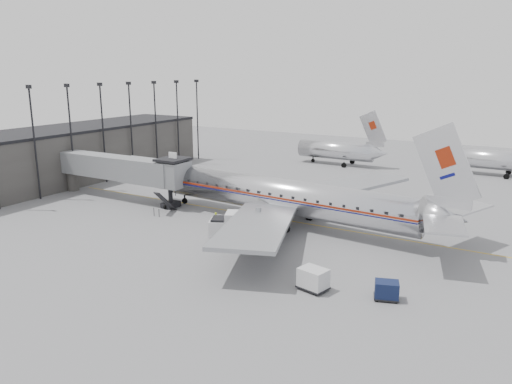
# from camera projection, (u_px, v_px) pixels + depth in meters

# --- Properties ---
(ground) EXTENTS (160.00, 160.00, 0.00)m
(ground) POSITION_uv_depth(u_px,v_px,m) (215.00, 226.00, 56.32)
(ground) COLOR slate
(ground) RESTS_ON ground
(terminal) EXTENTS (12.00, 46.00, 8.00)m
(terminal) POSITION_uv_depth(u_px,v_px,m) (76.00, 153.00, 80.35)
(terminal) COLOR #3C3836
(terminal) RESTS_ON ground
(apron_line) EXTENTS (60.00, 0.15, 0.01)m
(apron_line) POSITION_uv_depth(u_px,v_px,m) (264.00, 217.00, 59.89)
(apron_line) COLOR gold
(apron_line) RESTS_ON ground
(jet_bridge) EXTENTS (21.00, 6.20, 7.10)m
(jet_bridge) POSITION_uv_depth(u_px,v_px,m) (127.00, 170.00, 66.53)
(jet_bridge) COLOR #5B5D60
(jet_bridge) RESTS_ON ground
(floodlight_masts) EXTENTS (0.90, 42.25, 15.25)m
(floodlight_masts) POSITION_uv_depth(u_px,v_px,m) (117.00, 127.00, 78.64)
(floodlight_masts) COLOR black
(floodlight_masts) RESTS_ON ground
(distant_aircraft_near) EXTENTS (16.39, 3.20, 10.26)m
(distant_aircraft_near) POSITION_uv_depth(u_px,v_px,m) (337.00, 150.00, 91.77)
(distant_aircraft_near) COLOR silver
(distant_aircraft_near) RESTS_ON ground
(distant_aircraft_mid) EXTENTS (16.39, 3.20, 10.26)m
(distant_aircraft_mid) POSITION_uv_depth(u_px,v_px,m) (494.00, 159.00, 82.42)
(distant_aircraft_mid) COLOR silver
(distant_aircraft_mid) RESTS_ON ground
(airliner) EXTENTS (40.16, 37.11, 12.70)m
(airliner) POSITION_uv_depth(u_px,v_px,m) (288.00, 197.00, 56.26)
(airliner) COLOR silver
(airliner) RESTS_ON ground
(service_van) EXTENTS (6.25, 4.44, 2.75)m
(service_van) POSITION_uv_depth(u_px,v_px,m) (239.00, 225.00, 52.08)
(service_van) COLOR silver
(service_van) RESTS_ON ground
(baggage_cart_navy) EXTENTS (2.22, 1.94, 1.47)m
(baggage_cart_navy) POSITION_uv_depth(u_px,v_px,m) (387.00, 290.00, 38.23)
(baggage_cart_navy) COLOR #0D1737
(baggage_cart_navy) RESTS_ON ground
(baggage_cart_white) EXTENTS (2.63, 2.23, 1.80)m
(baggage_cart_white) POSITION_uv_depth(u_px,v_px,m) (313.00, 279.00, 39.86)
(baggage_cart_white) COLOR #B9B9BB
(baggage_cart_white) RESTS_ON ground
(ramp_worker) EXTENTS (0.69, 0.63, 1.57)m
(ramp_worker) POSITION_uv_depth(u_px,v_px,m) (216.00, 219.00, 56.14)
(ramp_worker) COLOR #AEC817
(ramp_worker) RESTS_ON ground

